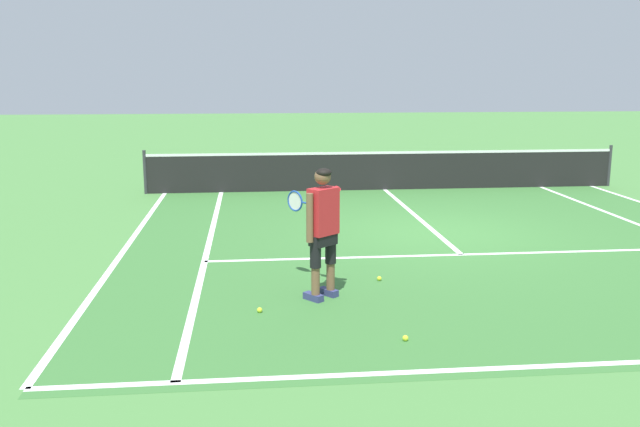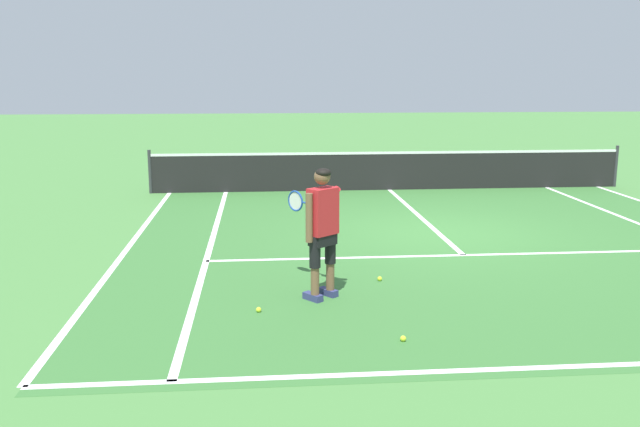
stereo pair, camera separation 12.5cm
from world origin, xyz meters
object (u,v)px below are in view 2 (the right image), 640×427
(tennis_ball_mid_court, at_px, (380,279))
(tennis_ball_near_feet, at_px, (259,310))
(tennis_player, at_px, (322,224))
(tennis_ball_by_baseline, at_px, (403,339))

(tennis_ball_mid_court, bearing_deg, tennis_ball_near_feet, -145.99)
(tennis_player, bearing_deg, tennis_ball_by_baseline, -64.03)
(tennis_player, xyz_separation_m, tennis_ball_near_feet, (-0.82, -0.48, -0.96))
(tennis_ball_near_feet, height_order, tennis_ball_mid_court, same)
(tennis_player, distance_m, tennis_ball_by_baseline, 1.98)
(tennis_ball_near_feet, xyz_separation_m, tennis_ball_mid_court, (1.70, 1.15, 0.00))
(tennis_ball_by_baseline, height_order, tennis_ball_mid_court, same)
(tennis_ball_mid_court, bearing_deg, tennis_ball_by_baseline, -93.33)
(tennis_ball_near_feet, relative_size, tennis_ball_by_baseline, 1.00)
(tennis_ball_by_baseline, bearing_deg, tennis_ball_mid_court, 86.67)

